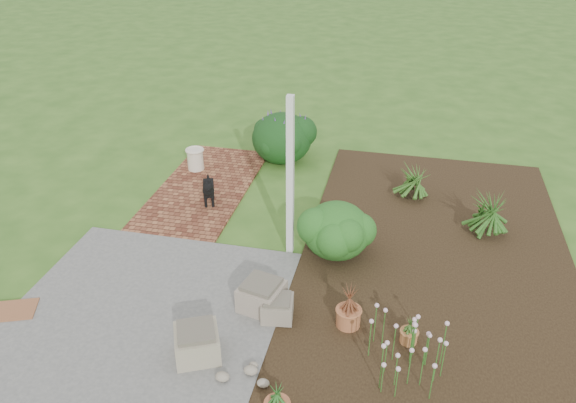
% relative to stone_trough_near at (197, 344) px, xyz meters
% --- Properties ---
extents(ground, '(80.00, 80.00, 0.00)m').
position_rel_stone_trough_near_xyz_m(ground, '(0.28, 2.32, -0.21)').
color(ground, '#325B1C').
rests_on(ground, ground).
extents(concrete_patio, '(3.50, 3.50, 0.04)m').
position_rel_stone_trough_near_xyz_m(concrete_patio, '(-0.97, 0.57, -0.19)').
color(concrete_patio, '#5A5A58').
rests_on(concrete_patio, ground).
extents(brick_path, '(1.60, 3.50, 0.04)m').
position_rel_stone_trough_near_xyz_m(brick_path, '(-1.42, 4.07, -0.19)').
color(brick_path, '#592A1C').
rests_on(brick_path, ground).
extents(garden_bed, '(4.00, 7.00, 0.03)m').
position_rel_stone_trough_near_xyz_m(garden_bed, '(2.78, 2.82, -0.20)').
color(garden_bed, black).
rests_on(garden_bed, ground).
extents(veranda_post, '(0.10, 0.10, 2.50)m').
position_rel_stone_trough_near_xyz_m(veranda_post, '(0.58, 2.42, 1.04)').
color(veranda_post, white).
rests_on(veranda_post, ground).
extents(stone_trough_near, '(0.68, 0.68, 0.34)m').
position_rel_stone_trough_near_xyz_m(stone_trough_near, '(0.00, 0.00, 0.00)').
color(stone_trough_near, gray).
rests_on(stone_trough_near, concrete_patio).
extents(stone_trough_mid, '(0.45, 0.45, 0.27)m').
position_rel_stone_trough_near_xyz_m(stone_trough_mid, '(0.76, 0.87, -0.04)').
color(stone_trough_mid, gray).
rests_on(stone_trough_mid, concrete_patio).
extents(stone_trough_far, '(0.62, 0.62, 0.34)m').
position_rel_stone_trough_near_xyz_m(stone_trough_far, '(0.52, 1.01, 0.00)').
color(stone_trough_far, gray).
rests_on(stone_trough_far, concrete_patio).
extents(coir_doormat, '(0.77, 0.63, 0.02)m').
position_rel_stone_trough_near_xyz_m(coir_doormat, '(-2.70, 0.19, -0.16)').
color(coir_doormat, brown).
rests_on(coir_doormat, concrete_patio).
extents(black_dog, '(0.32, 0.59, 0.52)m').
position_rel_stone_trough_near_xyz_m(black_dog, '(-1.10, 3.46, 0.14)').
color(black_dog, black).
rests_on(black_dog, brick_path).
extents(cream_ceramic_urn, '(0.35, 0.35, 0.42)m').
position_rel_stone_trough_near_xyz_m(cream_ceramic_urn, '(-1.83, 4.73, 0.04)').
color(cream_ceramic_urn, beige).
rests_on(cream_ceramic_urn, brick_path).
extents(evergreen_shrub, '(1.29, 1.29, 0.86)m').
position_rel_stone_trough_near_xyz_m(evergreen_shrub, '(1.28, 2.48, 0.25)').
color(evergreen_shrub, '#0F3714').
rests_on(evergreen_shrub, garden_bed).
extents(agapanthus_clump_back, '(0.98, 0.98, 0.84)m').
position_rel_stone_trough_near_xyz_m(agapanthus_clump_back, '(3.54, 3.58, 0.24)').
color(agapanthus_clump_back, '#0A3512').
rests_on(agapanthus_clump_back, garden_bed).
extents(agapanthus_clump_front, '(0.96, 0.96, 0.70)m').
position_rel_stone_trough_near_xyz_m(agapanthus_clump_front, '(2.34, 4.54, 0.17)').
color(agapanthus_clump_front, '#18400F').
rests_on(agapanthus_clump_front, garden_bed).
extents(pink_flower_patch, '(1.01, 1.01, 0.63)m').
position_rel_stone_trough_near_xyz_m(pink_flower_patch, '(2.40, 0.28, 0.14)').
color(pink_flower_patch, '#113D0F').
rests_on(pink_flower_patch, garden_bed).
extents(terracotta_pot_bronze, '(0.36, 0.36, 0.25)m').
position_rel_stone_trough_near_xyz_m(terracotta_pot_bronze, '(1.68, 0.92, -0.06)').
color(terracotta_pot_bronze, '#A66038').
rests_on(terracotta_pot_bronze, garden_bed).
extents(terracotta_pot_small_left, '(0.26, 0.26, 0.17)m').
position_rel_stone_trough_near_xyz_m(terracotta_pot_small_left, '(2.44, 0.78, -0.09)').
color(terracotta_pot_small_left, '#B6703D').
rests_on(terracotta_pot_small_left, garden_bed).
extents(purple_flowering_bush, '(1.57, 1.57, 1.03)m').
position_rel_stone_trough_near_xyz_m(purple_flowering_bush, '(-0.29, 5.58, 0.30)').
color(purple_flowering_bush, black).
rests_on(purple_flowering_bush, ground).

